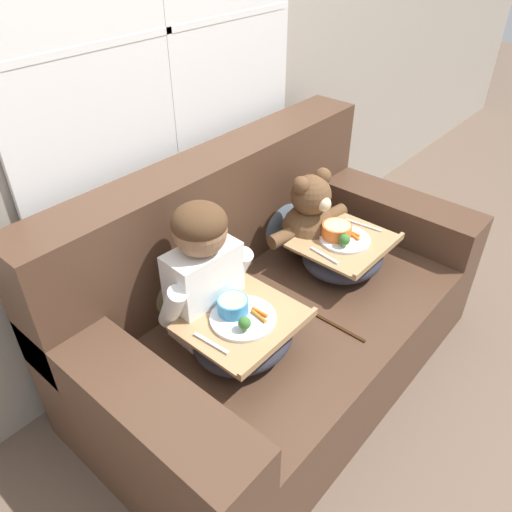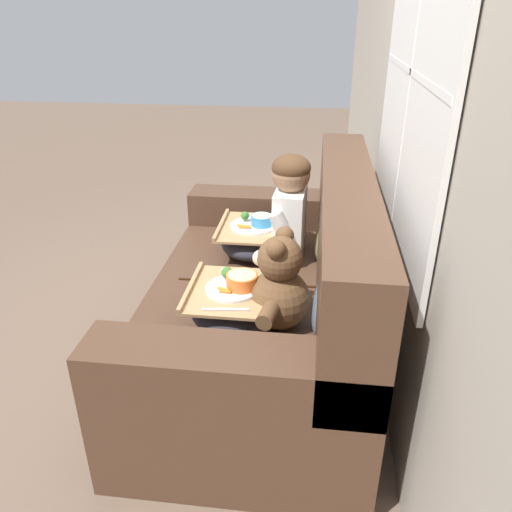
{
  "view_description": "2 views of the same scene",
  "coord_description": "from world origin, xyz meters",
  "px_view_note": "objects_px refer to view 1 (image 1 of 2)",
  "views": [
    {
      "loc": [
        -1.23,
        -0.92,
        1.73
      ],
      "look_at": [
        -0.01,
        0.14,
        0.56
      ],
      "focal_mm": 35.0,
      "sensor_mm": 36.0,
      "label": 1
    },
    {
      "loc": [
        1.98,
        0.23,
        1.55
      ],
      "look_at": [
        0.03,
        -0.01,
        0.57
      ],
      "focal_mm": 35.0,
      "sensor_mm": 36.0,
      "label": 2
    }
  ],
  "objects_px": {
    "teddy_bear": "(310,221)",
    "lap_tray_teddy": "(343,253)",
    "child_figure": "(203,265)",
    "couch": "(269,306)",
    "throw_pillow_behind_teddy": "(276,209)",
    "lap_tray_child": "(243,333)",
    "throw_pillow_behind_child": "(170,274)"
  },
  "relations": [
    {
      "from": "teddy_bear",
      "to": "lap_tray_teddy",
      "type": "bearing_deg",
      "value": -89.92
    },
    {
      "from": "teddy_bear",
      "to": "child_figure",
      "type": "bearing_deg",
      "value": 179.59
    },
    {
      "from": "couch",
      "to": "throw_pillow_behind_teddy",
      "type": "relative_size",
      "value": 4.91
    },
    {
      "from": "couch",
      "to": "lap_tray_child",
      "type": "xyz_separation_m",
      "value": [
        -0.32,
        -0.14,
        0.17
      ]
    },
    {
      "from": "couch",
      "to": "child_figure",
      "type": "height_order",
      "value": "child_figure"
    },
    {
      "from": "throw_pillow_behind_teddy",
      "to": "child_figure",
      "type": "height_order",
      "value": "child_figure"
    },
    {
      "from": "throw_pillow_behind_teddy",
      "to": "lap_tray_child",
      "type": "distance_m",
      "value": 0.74
    },
    {
      "from": "throw_pillow_behind_child",
      "to": "child_figure",
      "type": "bearing_deg",
      "value": -90.02
    },
    {
      "from": "lap_tray_child",
      "to": "lap_tray_teddy",
      "type": "xyz_separation_m",
      "value": [
        0.63,
        0.0,
        0.0
      ]
    },
    {
      "from": "teddy_bear",
      "to": "lap_tray_child",
      "type": "relative_size",
      "value": 1.1
    },
    {
      "from": "throw_pillow_behind_teddy",
      "to": "couch",
      "type": "bearing_deg",
      "value": -143.98
    },
    {
      "from": "throw_pillow_behind_teddy",
      "to": "throw_pillow_behind_child",
      "type": "bearing_deg",
      "value": 180.0
    },
    {
      "from": "child_figure",
      "to": "lap_tray_child",
      "type": "relative_size",
      "value": 1.34
    },
    {
      "from": "throw_pillow_behind_child",
      "to": "lap_tray_child",
      "type": "distance_m",
      "value": 0.38
    },
    {
      "from": "lap_tray_teddy",
      "to": "lap_tray_child",
      "type": "bearing_deg",
      "value": -179.97
    },
    {
      "from": "couch",
      "to": "throw_pillow_behind_child",
      "type": "relative_size",
      "value": 5.03
    },
    {
      "from": "child_figure",
      "to": "teddy_bear",
      "type": "xyz_separation_m",
      "value": [
        0.63,
        -0.0,
        -0.12
      ]
    },
    {
      "from": "teddy_bear",
      "to": "throw_pillow_behind_child",
      "type": "bearing_deg",
      "value": 163.12
    },
    {
      "from": "couch",
      "to": "throw_pillow_behind_teddy",
      "type": "bearing_deg",
      "value": 36.02
    },
    {
      "from": "lap_tray_child",
      "to": "lap_tray_teddy",
      "type": "relative_size",
      "value": 1.02
    },
    {
      "from": "couch",
      "to": "lap_tray_teddy",
      "type": "distance_m",
      "value": 0.39
    },
    {
      "from": "couch",
      "to": "lap_tray_teddy",
      "type": "bearing_deg",
      "value": -23.91
    },
    {
      "from": "throw_pillow_behind_child",
      "to": "throw_pillow_behind_teddy",
      "type": "height_order",
      "value": "throw_pillow_behind_teddy"
    },
    {
      "from": "throw_pillow_behind_child",
      "to": "child_figure",
      "type": "distance_m",
      "value": 0.23
    },
    {
      "from": "teddy_bear",
      "to": "lap_tray_teddy",
      "type": "relative_size",
      "value": 1.13
    },
    {
      "from": "throw_pillow_behind_teddy",
      "to": "child_figure",
      "type": "bearing_deg",
      "value": -163.52
    },
    {
      "from": "throw_pillow_behind_child",
      "to": "teddy_bear",
      "type": "xyz_separation_m",
      "value": [
        0.63,
        -0.19,
        0.01
      ]
    },
    {
      "from": "couch",
      "to": "child_figure",
      "type": "relative_size",
      "value": 3.25
    },
    {
      "from": "throw_pillow_behind_teddy",
      "to": "lap_tray_child",
      "type": "bearing_deg",
      "value": -149.68
    },
    {
      "from": "couch",
      "to": "child_figure",
      "type": "bearing_deg",
      "value": 172.3
    },
    {
      "from": "couch",
      "to": "throw_pillow_behind_teddy",
      "type": "xyz_separation_m",
      "value": [
        0.32,
        0.23,
        0.24
      ]
    },
    {
      "from": "teddy_bear",
      "to": "lap_tray_child",
      "type": "xyz_separation_m",
      "value": [
        -0.63,
        -0.18,
        -0.09
      ]
    }
  ]
}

